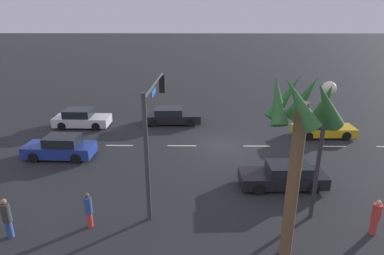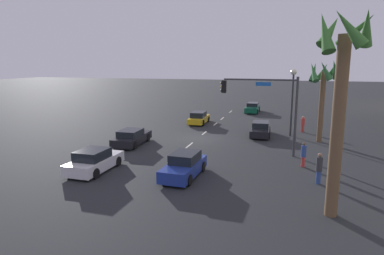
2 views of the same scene
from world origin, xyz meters
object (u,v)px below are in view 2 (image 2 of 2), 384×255
car_0 (94,161)px  car_2 (260,129)px  palm_tree_1 (323,81)px  car_3 (253,108)px  pedestrian_1 (319,168)px  streetlamp (293,90)px  traffic_signal (268,101)px  pedestrian_0 (303,154)px  car_4 (132,137)px  palm_tree_0 (341,80)px  car_5 (184,166)px  pedestrian_2 (303,124)px  car_1 (199,118)px

car_0 → car_2: (-13.94, 9.36, -0.05)m
palm_tree_1 → car_3: bearing=-155.5°
pedestrian_1 → car_2: bearing=-160.9°
car_2 → streetlamp: (-0.59, 2.77, 3.80)m
car_2 → traffic_signal: size_ratio=0.78×
pedestrian_0 → palm_tree_1: bearing=168.7°
car_0 → car_4: (-7.21, -0.90, -0.05)m
traffic_signal → palm_tree_1: size_ratio=0.82×
palm_tree_0 → streetlamp: bearing=-174.1°
car_5 → pedestrian_0: 8.15m
pedestrian_2 → palm_tree_1: size_ratio=0.23×
palm_tree_1 → car_5: bearing=-35.7°
pedestrian_0 → streetlamp: bearing=-175.3°
car_3 → car_4: size_ratio=0.99×
palm_tree_1 → traffic_signal: bearing=-37.5°
pedestrian_0 → palm_tree_0: 9.08m
car_3 → streetlamp: 16.15m
pedestrian_0 → pedestrian_2: size_ratio=1.03×
car_3 → pedestrian_0: 25.46m
car_1 → car_4: bearing=-14.0°
traffic_signal → streetlamp: size_ratio=0.93×
pedestrian_0 → pedestrian_1: (3.12, 0.74, 0.08)m
car_2 → car_4: bearing=-56.7°
car_2 → car_3: size_ratio=0.98×
streetlamp → pedestrian_2: streetlamp is taller
car_0 → car_4: size_ratio=0.93×
car_5 → pedestrian_0: (-4.02, 7.09, 0.22)m
car_2 → car_3: (-15.42, -2.38, 0.02)m
car_1 → pedestrian_1: 20.82m
car_0 → palm_tree_0: palm_tree_0 is taller
pedestrian_0 → car_1: bearing=-142.1°
streetlamp → pedestrian_2: 4.37m
car_1 → pedestrian_0: 17.86m
car_4 → car_5: bearing=45.6°
pedestrian_0 → car_4: bearing=-100.7°
car_3 → traffic_signal: (22.14, 3.38, 3.43)m
car_1 → pedestrian_1: (17.21, 11.71, 0.34)m
car_2 → car_5: car_5 is taller
car_3 → pedestrian_1: 28.67m
pedestrian_0 → car_2: bearing=-159.0°
streetlamp → pedestrian_1: size_ratio=3.46×
car_4 → pedestrian_1: 15.67m
car_4 → car_5: (6.62, 6.75, 0.05)m
car_5 → palm_tree_1: (-12.12, 8.71, 4.64)m
car_5 → pedestrian_2: bearing=155.3°
car_1 → car_0: bearing=-6.0°
car_2 → palm_tree_0: bearing=15.3°
car_1 → palm_tree_0: size_ratio=0.50×
car_5 → pedestrian_2: pedestrian_2 is taller
car_1 → car_5: car_5 is taller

